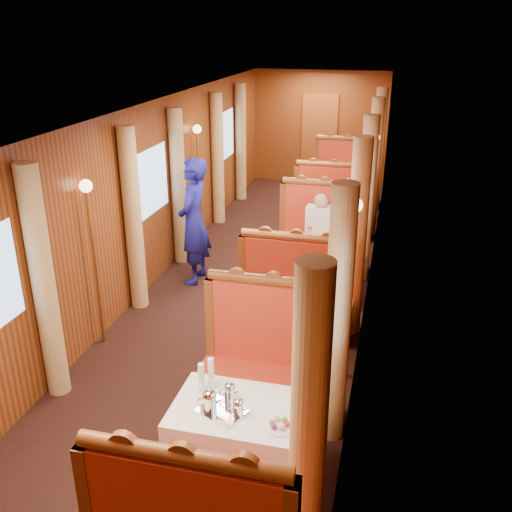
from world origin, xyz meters
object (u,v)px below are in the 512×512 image
(banquette_mid_fwd, at_px, (297,302))
(banquette_far_aft, at_px, (344,182))
(teapot_right, at_px, (238,410))
(fruit_plate, at_px, (279,425))
(table_mid, at_px, (310,271))
(tea_tray, at_px, (222,411))
(banquette_near_aft, at_px, (269,370))
(rose_vase_far, at_px, (340,170))
(table_near, at_px, (241,446))
(table_far, at_px, (339,198))
(rose_vase_mid, at_px, (310,231))
(banquette_mid_aft, at_px, (321,242))
(passenger, at_px, (320,226))
(banquette_far_fwd, at_px, (332,212))
(teapot_back, at_px, (230,394))
(teapot_left, at_px, (210,404))
(steward, at_px, (194,222))

(banquette_mid_fwd, xyz_separation_m, banquette_far_aft, (0.00, 5.53, 0.00))
(teapot_right, distance_m, fruit_plate, 0.33)
(table_mid, xyz_separation_m, tea_tray, (-0.12, -3.59, 0.38))
(banquette_near_aft, relative_size, table_mid, 1.28)
(banquette_mid_fwd, height_order, rose_vase_far, banquette_mid_fwd)
(table_near, height_order, fruit_plate, fruit_plate)
(fruit_plate, bearing_deg, banquette_far_aft, 92.35)
(banquette_mid_fwd, bearing_deg, table_far, 90.00)
(teapot_right, bearing_deg, rose_vase_mid, 96.44)
(banquette_mid_aft, distance_m, tea_tray, 4.61)
(table_far, bearing_deg, passenger, -90.00)
(table_far, relative_size, rose_vase_mid, 2.92)
(tea_tray, height_order, passenger, passenger)
(banquette_far_fwd, height_order, fruit_plate, banquette_far_fwd)
(banquette_mid_aft, xyz_separation_m, table_far, (0.00, 2.49, -0.05))
(teapot_back, bearing_deg, table_far, 75.89)
(banquette_near_aft, bearing_deg, teapot_left, -100.63)
(tea_tray, bearing_deg, steward, 112.60)
(banquette_near_aft, bearing_deg, teapot_back, -96.30)
(table_far, distance_m, passenger, 2.72)
(table_near, bearing_deg, steward, 114.71)
(banquette_far_aft, height_order, teapot_right, banquette_far_aft)
(banquette_mid_fwd, height_order, banquette_far_aft, same)
(banquette_far_fwd, relative_size, teapot_back, 9.21)
(banquette_mid_fwd, distance_m, banquette_far_aft, 5.53)
(rose_vase_far, bearing_deg, banquette_mid_fwd, -89.84)
(rose_vase_mid, relative_size, passenger, 0.47)
(banquette_mid_fwd, xyz_separation_m, rose_vase_mid, (-0.03, 1.05, 0.50))
(banquette_mid_fwd, bearing_deg, banquette_near_aft, -90.00)
(table_near, distance_m, banquette_far_aft, 8.01)
(banquette_mid_fwd, height_order, banquette_mid_aft, same)
(table_far, relative_size, teapot_right, 7.56)
(banquette_far_fwd, bearing_deg, teapot_back, -91.01)
(teapot_right, bearing_deg, banquette_far_fwd, 95.91)
(banquette_far_fwd, relative_size, steward, 0.75)
(teapot_right, relative_size, passenger, 0.18)
(teapot_left, bearing_deg, banquette_mid_fwd, 67.67)
(rose_vase_mid, bearing_deg, tea_tray, -91.50)
(banquette_mid_fwd, distance_m, fruit_plate, 2.68)
(table_far, xyz_separation_m, passenger, (-0.00, -2.69, 0.37))
(table_mid, bearing_deg, table_far, 90.00)
(banquette_mid_fwd, distance_m, rose_vase_far, 4.55)
(table_mid, relative_size, banquette_mid_fwd, 0.78)
(table_mid, xyz_separation_m, teapot_back, (-0.10, -3.43, 0.43))
(teapot_back, xyz_separation_m, passenger, (0.10, 4.24, -0.07))
(banquette_mid_aft, height_order, table_far, banquette_mid_aft)
(teapot_left, bearing_deg, tea_tray, -5.26)
(teapot_left, relative_size, steward, 0.10)
(tea_tray, bearing_deg, banquette_mid_fwd, 87.24)
(table_far, xyz_separation_m, fruit_plate, (0.34, -7.15, 0.39))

